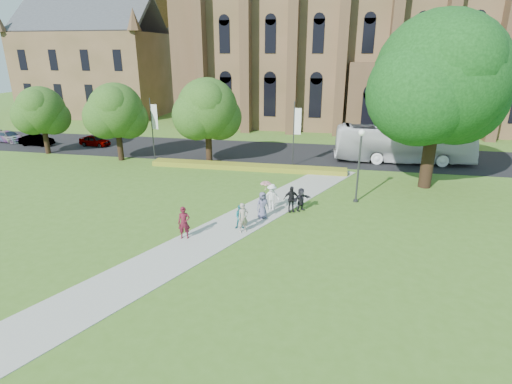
% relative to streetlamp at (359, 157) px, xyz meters
% --- Properties ---
extents(ground, '(160.00, 160.00, 0.00)m').
position_rel_streetlamp_xyz_m(ground, '(-7.50, -6.50, -3.30)').
color(ground, '#456B20').
rests_on(ground, ground).
extents(road, '(160.00, 10.00, 0.02)m').
position_rel_streetlamp_xyz_m(road, '(-7.50, 13.50, -3.29)').
color(road, black).
rests_on(road, ground).
extents(footpath, '(15.58, 28.54, 0.04)m').
position_rel_streetlamp_xyz_m(footpath, '(-7.50, -5.50, -3.28)').
color(footpath, '#B2B2A8').
rests_on(footpath, ground).
extents(flower_hedge, '(18.00, 1.40, 0.45)m').
position_rel_streetlamp_xyz_m(flower_hedge, '(-9.50, 6.70, -3.07)').
color(flower_hedge, '#B28F23').
rests_on(flower_hedge, ground).
extents(cathedral, '(52.60, 18.25, 28.00)m').
position_rel_streetlamp_xyz_m(cathedral, '(2.50, 33.23, 9.69)').
color(cathedral, brown).
rests_on(cathedral, ground).
extents(building_west, '(22.00, 14.00, 18.30)m').
position_rel_streetlamp_xyz_m(building_west, '(-41.50, 35.50, 5.91)').
color(building_west, brown).
rests_on(building_west, ground).
extents(streetlamp, '(0.44, 0.44, 5.24)m').
position_rel_streetlamp_xyz_m(streetlamp, '(0.00, 0.00, 0.00)').
color(streetlamp, '#38383D').
rests_on(streetlamp, ground).
extents(large_tree, '(9.60, 9.60, 13.20)m').
position_rel_streetlamp_xyz_m(large_tree, '(5.50, 4.50, 5.07)').
color(large_tree, '#332114').
rests_on(large_tree, ground).
extents(street_tree_0, '(5.20, 5.20, 7.50)m').
position_rel_streetlamp_xyz_m(street_tree_0, '(-22.50, 7.50, 1.58)').
color(street_tree_0, '#332114').
rests_on(street_tree_0, ground).
extents(street_tree_1, '(5.60, 5.60, 8.05)m').
position_rel_streetlamp_xyz_m(street_tree_1, '(-13.50, 8.00, 1.93)').
color(street_tree_1, '#332114').
rests_on(street_tree_1, ground).
extents(street_tree_2, '(4.80, 4.80, 6.95)m').
position_rel_streetlamp_xyz_m(street_tree_2, '(-31.50, 8.50, 1.23)').
color(street_tree_2, '#332114').
rests_on(street_tree_2, ground).
extents(banner_pole_0, '(0.70, 0.10, 6.00)m').
position_rel_streetlamp_xyz_m(banner_pole_0, '(-5.39, 8.70, 0.09)').
color(banner_pole_0, '#38383D').
rests_on(banner_pole_0, ground).
extents(banner_pole_1, '(0.70, 0.10, 6.00)m').
position_rel_streetlamp_xyz_m(banner_pole_1, '(-19.39, 8.70, 0.09)').
color(banner_pole_1, '#38383D').
rests_on(banner_pole_1, ground).
extents(tour_coach, '(13.10, 3.63, 3.61)m').
position_rel_streetlamp_xyz_m(tour_coach, '(4.77, 12.10, -1.47)').
color(tour_coach, white).
rests_on(tour_coach, road).
extents(car_0, '(3.75, 1.90, 1.22)m').
position_rel_streetlamp_xyz_m(car_0, '(-28.56, 12.60, -2.66)').
color(car_0, gray).
rests_on(car_0, road).
extents(car_1, '(3.81, 1.35, 1.25)m').
position_rel_streetlamp_xyz_m(car_1, '(-35.24, 11.54, -2.65)').
color(car_1, gray).
rests_on(car_1, road).
extents(car_2, '(4.63, 2.52, 1.27)m').
position_rel_streetlamp_xyz_m(car_2, '(-39.90, 12.61, -2.64)').
color(car_2, gray).
rests_on(car_2, road).
extents(pedestrian_0, '(0.80, 0.63, 1.91)m').
position_rel_streetlamp_xyz_m(pedestrian_0, '(-9.92, -8.08, -2.30)').
color(pedestrian_0, '#551321').
rests_on(pedestrian_0, footpath).
extents(pedestrian_1, '(0.83, 0.70, 1.52)m').
position_rel_streetlamp_xyz_m(pedestrian_1, '(-7.04, -6.18, -2.50)').
color(pedestrian_1, '#18717B').
rests_on(pedestrian_1, footpath).
extents(pedestrian_2, '(1.31, 0.98, 1.81)m').
position_rel_streetlamp_xyz_m(pedestrian_2, '(-5.70, -2.74, -2.35)').
color(pedestrian_2, silver).
rests_on(pedestrian_2, footpath).
extents(pedestrian_3, '(1.13, 0.78, 1.79)m').
position_rel_streetlamp_xyz_m(pedestrian_3, '(-4.37, -2.86, -2.36)').
color(pedestrian_3, black).
rests_on(pedestrian_3, footpath).
extents(pedestrian_4, '(1.02, 0.96, 1.76)m').
position_rel_streetlamp_xyz_m(pedestrian_4, '(-6.04, -4.30, -2.38)').
color(pedestrian_4, slate).
rests_on(pedestrian_4, footpath).
extents(pedestrian_5, '(1.36, 1.40, 1.60)m').
position_rel_streetlamp_xyz_m(pedestrian_5, '(-3.74, -2.55, -2.46)').
color(pedestrian_5, black).
rests_on(pedestrian_5, footpath).
extents(pedestrian_6, '(0.78, 0.75, 1.81)m').
position_rel_streetlamp_xyz_m(pedestrian_6, '(-6.80, -6.60, -2.35)').
color(pedestrian_6, gray).
rests_on(pedestrian_6, footpath).
extents(parasol, '(0.85, 0.85, 0.62)m').
position_rel_streetlamp_xyz_m(parasol, '(-5.86, -4.20, -1.19)').
color(parasol, '#BF8699').
rests_on(parasol, pedestrian_4).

